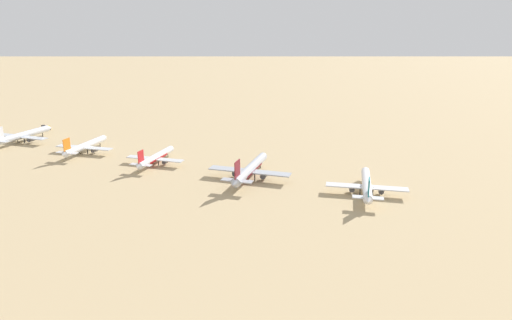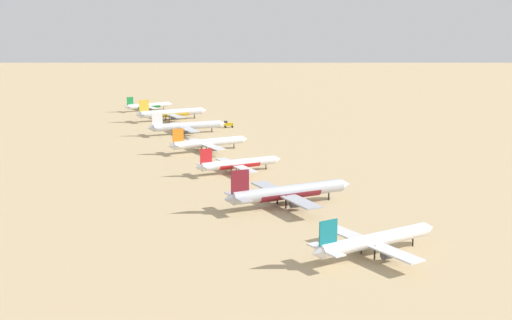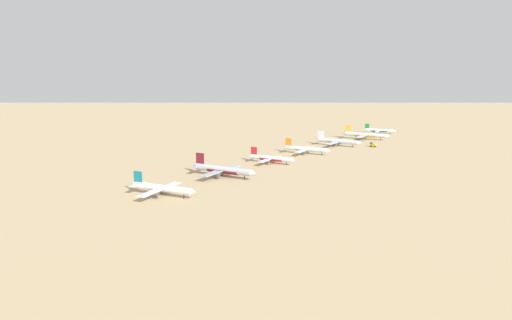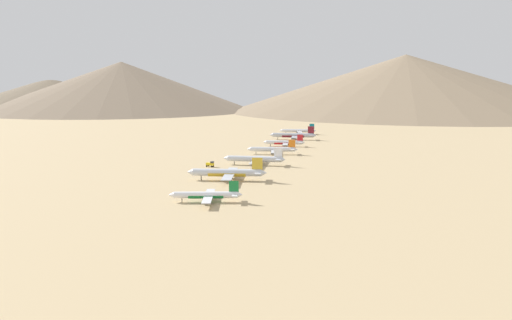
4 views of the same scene
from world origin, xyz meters
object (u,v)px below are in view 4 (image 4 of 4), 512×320
at_px(parked_jet_1, 293,135).
at_px(parked_jet_5, 228,173).
at_px(parked_jet_4, 255,159).
at_px(parked_jet_2, 284,143).
at_px(service_truck, 210,164).
at_px(parked_jet_6, 207,195).
at_px(parked_jet_0, 298,131).
at_px(parked_jet_3, 273,149).

distance_m(parked_jet_1, parked_jet_5, 207.92).
xyz_separation_m(parked_jet_4, parked_jet_5, (12.81, 52.38, 0.24)).
bearing_deg(parked_jet_2, parked_jet_1, -99.91).
bearing_deg(parked_jet_4, service_truck, 16.33).
xyz_separation_m(parked_jet_5, parked_jet_6, (3.94, 50.47, -1.13)).
bearing_deg(parked_jet_1, parked_jet_6, 79.65).
height_order(parked_jet_1, parked_jet_5, parked_jet_1).
bearing_deg(parked_jet_6, parked_jet_5, -94.46).
bearing_deg(parked_jet_2, parked_jet_6, 79.54).
height_order(parked_jet_0, service_truck, parked_jet_0).
bearing_deg(parked_jet_6, service_truck, -81.93).
bearing_deg(parked_jet_4, parked_jet_5, 76.26).
bearing_deg(parked_jet_3, parked_jet_6, 79.66).
height_order(parked_jet_6, service_truck, parked_jet_6).
bearing_deg(parked_jet_5, parked_jet_6, 85.54).
height_order(parked_jet_3, parked_jet_4, parked_jet_4).
height_order(parked_jet_1, parked_jet_3, parked_jet_1).
bearing_deg(service_truck, parked_jet_0, -107.32).
relative_size(parked_jet_0, parked_jet_6, 1.18).
distance_m(parked_jet_3, service_truck, 72.77).
distance_m(parked_jet_2, parked_jet_5, 154.63).
xyz_separation_m(parked_jet_1, parked_jet_5, (42.43, 203.55, -0.07)).
height_order(parked_jet_3, service_truck, parked_jet_3).
height_order(parked_jet_5, service_truck, parked_jet_5).
relative_size(parked_jet_1, parked_jet_2, 1.25).
xyz_separation_m(parked_jet_0, parked_jet_2, (15.72, 105.07, -0.40)).
xyz_separation_m(parked_jet_2, parked_jet_3, (9.12, 47.64, 0.34)).
height_order(parked_jet_2, parked_jet_3, parked_jet_3).
relative_size(parked_jet_0, parked_jet_4, 0.95).
relative_size(parked_jet_2, parked_jet_3, 0.93).
xyz_separation_m(parked_jet_3, parked_jet_4, (11.32, 50.99, 0.27)).
distance_m(parked_jet_0, service_truck, 222.62).
relative_size(parked_jet_5, service_truck, 8.28).
xyz_separation_m(parked_jet_1, service_truck, (59.71, 159.98, -2.51)).
distance_m(parked_jet_5, service_truck, 46.93).
relative_size(parked_jet_0, parked_jet_1, 0.87).
bearing_deg(parked_jet_2, service_truck, 64.81).
bearing_deg(parked_jet_0, parked_jet_4, 79.93).
distance_m(parked_jet_4, service_truck, 31.43).
xyz_separation_m(parked_jet_5, service_truck, (17.28, -43.57, -2.44)).
bearing_deg(parked_jet_6, parked_jet_2, -100.46).
relative_size(parked_jet_5, parked_jet_6, 1.33).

